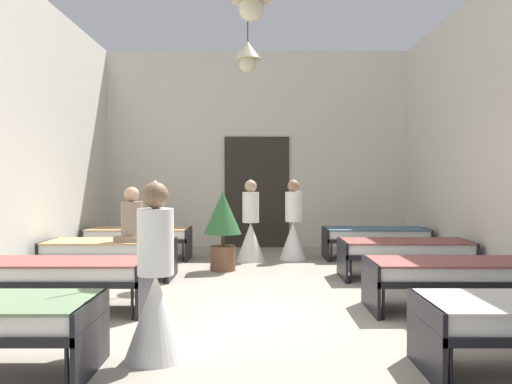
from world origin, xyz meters
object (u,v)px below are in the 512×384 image
at_px(nurse_near_aisle, 292,231).
at_px(patient_seated_primary, 130,221).
at_px(nurse_mid_aisle, 249,232).
at_px(bed_left_row_2, 61,272).
at_px(bed_left_row_4, 137,235).
at_px(bed_right_row_3, 403,249).
at_px(potted_plant, 221,222).
at_px(bed_right_row_4, 374,235).
at_px(bed_left_row_3, 108,249).
at_px(nurse_far_aisle, 154,295).
at_px(bed_right_row_2, 451,272).

bearing_deg(nurse_near_aisle, patient_seated_primary, -107.83).
xyz_separation_m(nurse_mid_aisle, patient_seated_primary, (-1.74, -1.72, 0.34)).
distance_m(bed_left_row_2, bed_left_row_4, 3.80).
relative_size(bed_right_row_3, potted_plant, 1.47).
distance_m(bed_right_row_4, nurse_mid_aisle, 2.33).
height_order(bed_right_row_3, nurse_mid_aisle, nurse_mid_aisle).
relative_size(bed_left_row_2, bed_left_row_3, 1.00).
distance_m(bed_left_row_4, potted_plant, 2.08).
height_order(nurse_near_aisle, nurse_far_aisle, same).
bearing_deg(bed_left_row_3, nurse_near_aisle, 32.53).
height_order(bed_right_row_3, bed_left_row_4, same).
bearing_deg(potted_plant, patient_seated_primary, -149.72).
bearing_deg(bed_right_row_2, bed_left_row_3, 156.67).
relative_size(bed_right_row_2, nurse_far_aisle, 1.28).
bearing_deg(bed_right_row_4, bed_left_row_2, -139.21).
relative_size(bed_right_row_2, nurse_mid_aisle, 1.28).
relative_size(bed_left_row_2, bed_left_row_4, 1.00).
distance_m(bed_right_row_4, patient_seated_primary, 4.53).
distance_m(bed_left_row_3, bed_right_row_4, 4.80).
bearing_deg(patient_seated_primary, bed_right_row_4, 26.01).
bearing_deg(bed_left_row_4, bed_left_row_3, -90.00).
distance_m(bed_right_row_2, nurse_near_aisle, 4.04).
relative_size(bed_right_row_4, nurse_mid_aisle, 1.28).
height_order(bed_left_row_4, nurse_mid_aisle, nurse_mid_aisle).
relative_size(bed_right_row_4, nurse_far_aisle, 1.28).
xyz_separation_m(bed_left_row_2, bed_left_row_3, (0.00, 1.90, 0.00)).
height_order(bed_right_row_3, bed_right_row_4, same).
relative_size(bed_left_row_3, bed_right_row_3, 1.00).
distance_m(bed_left_row_2, nurse_near_aisle, 4.71).
bearing_deg(nurse_mid_aisle, patient_seated_primary, -25.21).
distance_m(bed_left_row_2, patient_seated_primary, 1.90).
xyz_separation_m(bed_right_row_2, bed_left_row_4, (-4.40, 3.80, 0.00)).
bearing_deg(bed_right_row_4, nurse_mid_aisle, -173.54).
bearing_deg(nurse_mid_aisle, bed_left_row_2, -10.40).
bearing_deg(nurse_far_aisle, bed_left_row_2, -132.29).
bearing_deg(nurse_near_aisle, bed_left_row_3, -112.44).
height_order(bed_left_row_2, nurse_near_aisle, nurse_near_aisle).
xyz_separation_m(bed_left_row_3, patient_seated_primary, (0.35, -0.08, 0.43)).
distance_m(nurse_mid_aisle, nurse_far_aisle, 5.14).
height_order(nurse_mid_aisle, nurse_far_aisle, same).
distance_m(bed_left_row_2, potted_plant, 3.08).
bearing_deg(bed_left_row_2, bed_right_row_4, 40.79).
distance_m(bed_right_row_4, potted_plant, 3.04).
bearing_deg(bed_left_row_3, bed_left_row_4, 90.00).
height_order(bed_right_row_2, potted_plant, potted_plant).
relative_size(bed_right_row_4, potted_plant, 1.47).
xyz_separation_m(bed_left_row_4, potted_plant, (1.64, -1.22, 0.35)).
bearing_deg(bed_right_row_3, bed_left_row_4, 156.67).
distance_m(bed_right_row_3, patient_seated_primary, 4.08).
height_order(bed_left_row_3, patient_seated_primary, patient_seated_primary).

